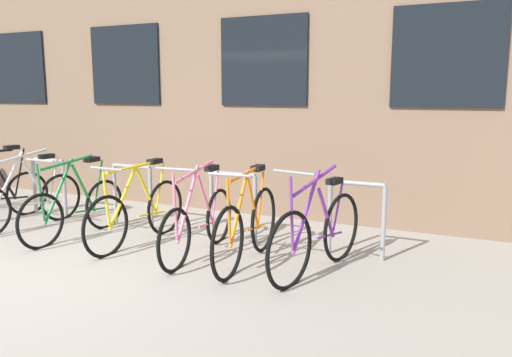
{
  "coord_description": "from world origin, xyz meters",
  "views": [
    {
      "loc": [
        4.13,
        -3.37,
        1.77
      ],
      "look_at": [
        1.82,
        1.6,
        0.84
      ],
      "focal_mm": 35.46,
      "sensor_mm": 36.0,
      "label": 1
    }
  ],
  "objects_px": {
    "bicycle_pink": "(199,222)",
    "bicycle_green": "(75,208)",
    "bicycle_orange": "(247,226)",
    "bicycle_silver": "(26,200)",
    "bicycle_purple": "(318,234)",
    "bicycle_yellow": "(138,212)"
  },
  "relations": [
    {
      "from": "bicycle_purple",
      "to": "bicycle_green",
      "type": "distance_m",
      "value": 3.12
    },
    {
      "from": "bicycle_purple",
      "to": "bicycle_green",
      "type": "relative_size",
      "value": 1.02
    },
    {
      "from": "bicycle_orange",
      "to": "bicycle_silver",
      "type": "bearing_deg",
      "value": 179.44
    },
    {
      "from": "bicycle_yellow",
      "to": "bicycle_purple",
      "type": "height_order",
      "value": "bicycle_purple"
    },
    {
      "from": "bicycle_green",
      "to": "bicycle_orange",
      "type": "distance_m",
      "value": 2.36
    },
    {
      "from": "bicycle_yellow",
      "to": "bicycle_orange",
      "type": "bearing_deg",
      "value": -3.38
    },
    {
      "from": "bicycle_pink",
      "to": "bicycle_orange",
      "type": "xyz_separation_m",
      "value": [
        0.6,
        -0.02,
        0.02
      ]
    },
    {
      "from": "bicycle_yellow",
      "to": "bicycle_purple",
      "type": "bearing_deg",
      "value": -1.15
    },
    {
      "from": "bicycle_purple",
      "to": "bicycle_pink",
      "type": "distance_m",
      "value": 1.36
    },
    {
      "from": "bicycle_green",
      "to": "bicycle_pink",
      "type": "bearing_deg",
      "value": 1.27
    },
    {
      "from": "bicycle_purple",
      "to": "bicycle_green",
      "type": "bearing_deg",
      "value": -178.86
    },
    {
      "from": "bicycle_yellow",
      "to": "bicycle_purple",
      "type": "xyz_separation_m",
      "value": [
        2.23,
        -0.04,
        0.01
      ]
    },
    {
      "from": "bicycle_green",
      "to": "bicycle_yellow",
      "type": "bearing_deg",
      "value": 6.9
    },
    {
      "from": "bicycle_silver",
      "to": "bicycle_orange",
      "type": "xyz_separation_m",
      "value": [
        3.26,
        -0.03,
        0.02
      ]
    },
    {
      "from": "bicycle_purple",
      "to": "bicycle_pink",
      "type": "height_order",
      "value": "bicycle_purple"
    },
    {
      "from": "bicycle_pink",
      "to": "bicycle_green",
      "type": "xyz_separation_m",
      "value": [
        -1.76,
        -0.04,
        -0.0
      ]
    },
    {
      "from": "bicycle_silver",
      "to": "bicycle_purple",
      "type": "height_order",
      "value": "bicycle_purple"
    },
    {
      "from": "bicycle_green",
      "to": "bicycle_orange",
      "type": "height_order",
      "value": "bicycle_green"
    },
    {
      "from": "bicycle_pink",
      "to": "bicycle_orange",
      "type": "relative_size",
      "value": 1.0
    },
    {
      "from": "bicycle_yellow",
      "to": "bicycle_green",
      "type": "distance_m",
      "value": 0.89
    },
    {
      "from": "bicycle_pink",
      "to": "bicycle_green",
      "type": "bearing_deg",
      "value": -178.73
    },
    {
      "from": "bicycle_pink",
      "to": "bicycle_green",
      "type": "relative_size",
      "value": 1.04
    }
  ]
}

